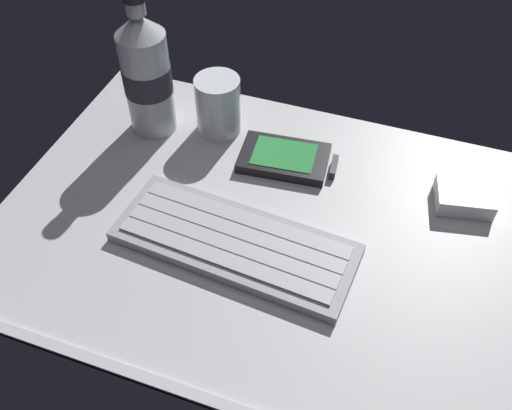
% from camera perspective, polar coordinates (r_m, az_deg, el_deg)
% --- Properties ---
extents(ground_plane, '(0.64, 0.48, 0.03)m').
position_cam_1_polar(ground_plane, '(0.71, -0.06, -2.29)').
color(ground_plane, '#B7BABC').
extents(keyboard, '(0.30, 0.13, 0.02)m').
position_cam_1_polar(keyboard, '(0.68, -2.13, -3.77)').
color(keyboard, '#93969B').
rests_on(keyboard, ground_plane).
extents(handheld_device, '(0.13, 0.09, 0.02)m').
position_cam_1_polar(handheld_device, '(0.78, 3.29, 4.65)').
color(handheld_device, black).
rests_on(handheld_device, ground_plane).
extents(juice_cup, '(0.06, 0.06, 0.09)m').
position_cam_1_polar(juice_cup, '(0.81, -3.81, 9.79)').
color(juice_cup, silver).
rests_on(juice_cup, ground_plane).
extents(water_bottle, '(0.07, 0.07, 0.21)m').
position_cam_1_polar(water_bottle, '(0.80, -10.95, 12.81)').
color(water_bottle, silver).
rests_on(water_bottle, ground_plane).
extents(charger_block, '(0.08, 0.07, 0.02)m').
position_cam_1_polar(charger_block, '(0.77, 20.20, 0.75)').
color(charger_block, white).
rests_on(charger_block, ground_plane).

